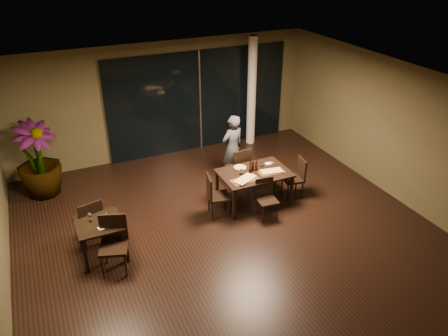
# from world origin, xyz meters

# --- Properties ---
(ground) EXTENTS (8.00, 8.00, 0.00)m
(ground) POSITION_xyz_m (0.00, 0.00, 0.00)
(ground) COLOR black
(ground) RESTS_ON ground
(wall_back) EXTENTS (8.00, 0.10, 3.00)m
(wall_back) POSITION_xyz_m (0.00, 4.05, 1.50)
(wall_back) COLOR #484126
(wall_back) RESTS_ON ground
(wall_front) EXTENTS (8.00, 0.10, 3.00)m
(wall_front) POSITION_xyz_m (0.00, -4.05, 1.50)
(wall_front) COLOR #484126
(wall_front) RESTS_ON ground
(wall_right) EXTENTS (0.10, 8.00, 3.00)m
(wall_right) POSITION_xyz_m (4.05, 0.00, 1.50)
(wall_right) COLOR #484126
(wall_right) RESTS_ON ground
(ceiling) EXTENTS (8.00, 8.00, 0.04)m
(ceiling) POSITION_xyz_m (0.00, 0.00, 3.02)
(ceiling) COLOR white
(ceiling) RESTS_ON wall_back
(window_panel) EXTENTS (5.00, 0.06, 2.70)m
(window_panel) POSITION_xyz_m (1.00, 3.96, 1.35)
(window_panel) COLOR black
(window_panel) RESTS_ON ground
(column) EXTENTS (0.24, 0.24, 3.00)m
(column) POSITION_xyz_m (2.40, 3.65, 1.50)
(column) COLOR silver
(column) RESTS_ON ground
(main_table) EXTENTS (1.50, 1.00, 0.75)m
(main_table) POSITION_xyz_m (1.00, 0.80, 0.68)
(main_table) COLOR black
(main_table) RESTS_ON ground
(side_table) EXTENTS (0.80, 0.80, 0.75)m
(side_table) POSITION_xyz_m (-2.40, 0.30, 0.62)
(side_table) COLOR black
(side_table) RESTS_ON ground
(chair_main_far) EXTENTS (0.51, 0.51, 1.01)m
(chair_main_far) POSITION_xyz_m (1.00, 1.51, 0.56)
(chair_main_far) COLOR black
(chair_main_far) RESTS_ON ground
(chair_main_near) EXTENTS (0.43, 0.43, 0.86)m
(chair_main_near) POSITION_xyz_m (0.97, 0.23, 0.48)
(chair_main_near) COLOR black
(chair_main_near) RESTS_ON ground
(chair_main_left) EXTENTS (0.51, 0.51, 0.94)m
(chair_main_left) POSITION_xyz_m (0.01, 0.68, 0.52)
(chair_main_left) COLOR black
(chair_main_left) RESTS_ON ground
(chair_main_right) EXTENTS (0.49, 0.49, 0.92)m
(chair_main_right) POSITION_xyz_m (2.00, 0.66, 0.51)
(chair_main_right) COLOR black
(chair_main_right) RESTS_ON ground
(chair_side_far) EXTENTS (0.55, 0.55, 0.98)m
(chair_side_far) POSITION_xyz_m (-2.50, 0.75, 0.55)
(chair_side_far) COLOR black
(chair_side_far) RESTS_ON ground
(chair_side_near) EXTENTS (0.61, 0.61, 1.03)m
(chair_side_near) POSITION_xyz_m (-2.23, -0.09, 0.58)
(chair_side_near) COLOR black
(chair_side_near) RESTS_ON ground
(diner) EXTENTS (0.63, 0.49, 1.64)m
(diner) POSITION_xyz_m (1.02, 1.95, 0.82)
(diner) COLOR #303335
(diner) RESTS_ON ground
(potted_plant) EXTENTS (1.31, 1.31, 1.74)m
(potted_plant) POSITION_xyz_m (-3.21, 3.10, 0.87)
(potted_plant) COLOR #1C4818
(potted_plant) RESTS_ON ground
(pizza_board_left) EXTENTS (0.63, 0.37, 0.01)m
(pizza_board_left) POSITION_xyz_m (0.66, 0.57, 0.76)
(pizza_board_left) COLOR #4A3117
(pizza_board_left) RESTS_ON main_table
(pizza_board_right) EXTENTS (0.58, 0.32, 0.01)m
(pizza_board_right) POSITION_xyz_m (1.33, 0.65, 0.76)
(pizza_board_right) COLOR #473016
(pizza_board_right) RESTS_ON main_table
(oblong_pizza_left) EXTENTS (0.54, 0.42, 0.02)m
(oblong_pizza_left) POSITION_xyz_m (0.66, 0.57, 0.77)
(oblong_pizza_left) COLOR maroon
(oblong_pizza_left) RESTS_ON pizza_board_left
(oblong_pizza_right) EXTENTS (0.47, 0.27, 0.02)m
(oblong_pizza_right) POSITION_xyz_m (1.33, 0.65, 0.77)
(oblong_pizza_right) COLOR #680F09
(oblong_pizza_right) RESTS_ON pizza_board_right
(round_pizza) EXTENTS (0.27, 0.27, 0.01)m
(round_pizza) POSITION_xyz_m (0.81, 1.11, 0.76)
(round_pizza) COLOR #B63914
(round_pizza) RESTS_ON main_table
(bottle_a) EXTENTS (0.07, 0.07, 0.30)m
(bottle_a) POSITION_xyz_m (0.92, 0.83, 0.90)
(bottle_a) COLOR black
(bottle_a) RESTS_ON main_table
(bottle_b) EXTENTS (0.06, 0.06, 0.27)m
(bottle_b) POSITION_xyz_m (1.08, 0.85, 0.88)
(bottle_b) COLOR black
(bottle_b) RESTS_ON main_table
(bottle_c) EXTENTS (0.06, 0.06, 0.29)m
(bottle_c) POSITION_xyz_m (1.00, 0.88, 0.89)
(bottle_c) COLOR black
(bottle_c) RESTS_ON main_table
(tumbler_left) EXTENTS (0.08, 0.08, 0.10)m
(tumbler_left) POSITION_xyz_m (0.71, 0.84, 0.80)
(tumbler_left) COLOR white
(tumbler_left) RESTS_ON main_table
(tumbler_right) EXTENTS (0.08, 0.08, 0.10)m
(tumbler_right) POSITION_xyz_m (1.27, 0.97, 0.80)
(tumbler_right) COLOR white
(tumbler_right) RESTS_ON main_table
(napkin_near) EXTENTS (0.21, 0.17, 0.01)m
(napkin_near) POSITION_xyz_m (1.52, 0.69, 0.76)
(napkin_near) COLOR white
(napkin_near) RESTS_ON main_table
(napkin_far) EXTENTS (0.18, 0.10, 0.01)m
(napkin_far) POSITION_xyz_m (1.49, 1.02, 0.76)
(napkin_far) COLOR white
(napkin_far) RESTS_ON main_table
(wine_glass_a) EXTENTS (0.08, 0.08, 0.17)m
(wine_glass_a) POSITION_xyz_m (-2.52, 0.39, 0.84)
(wine_glass_a) COLOR white
(wine_glass_a) RESTS_ON side_table
(wine_glass_b) EXTENTS (0.07, 0.07, 0.17)m
(wine_glass_b) POSITION_xyz_m (-2.26, 0.29, 0.83)
(wine_glass_b) COLOR white
(wine_glass_b) RESTS_ON side_table
(side_napkin) EXTENTS (0.20, 0.15, 0.01)m
(side_napkin) POSITION_xyz_m (-2.35, 0.10, 0.76)
(side_napkin) COLOR silver
(side_napkin) RESTS_ON side_table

